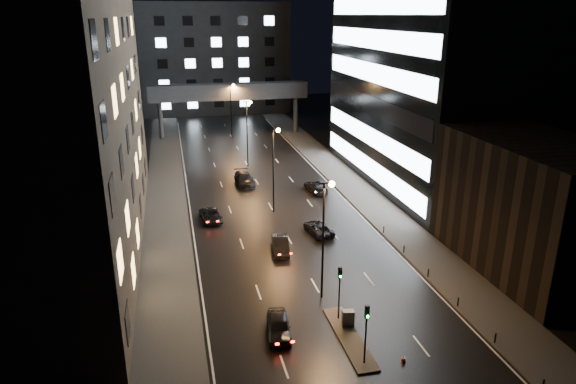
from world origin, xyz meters
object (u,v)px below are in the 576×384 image
(car_away_c, at_px, (211,215))
(car_toward_b, at_px, (316,187))
(car_away_a, at_px, (279,326))
(car_toward_a, at_px, (318,228))
(car_away_b, at_px, (280,245))
(car_away_d, at_px, (244,179))
(utility_cabinet, at_px, (348,318))

(car_away_c, height_order, car_toward_b, car_toward_b)
(car_away_a, distance_m, car_toward_a, 18.84)
(car_away_b, xyz_separation_m, car_away_d, (-0.36, 21.89, 0.08))
(car_away_c, height_order, car_away_d, car_away_d)
(car_away_d, relative_size, utility_cabinet, 4.63)
(car_away_b, relative_size, utility_cabinet, 3.66)
(car_away_d, bearing_deg, car_toward_b, -32.41)
(car_away_c, distance_m, utility_cabinet, 24.89)
(car_away_c, relative_size, car_toward_b, 0.92)
(utility_cabinet, bearing_deg, car_away_b, 108.17)
(car_away_a, distance_m, car_away_b, 13.97)
(car_away_b, distance_m, car_away_c, 11.40)
(car_toward_b, bearing_deg, car_away_d, -36.55)
(car_away_c, xyz_separation_m, utility_cabinet, (8.20, -23.50, 0.12))
(car_away_d, bearing_deg, car_away_c, -116.78)
(car_away_a, bearing_deg, car_toward_b, 76.77)
(car_toward_b, xyz_separation_m, utility_cabinet, (-6.23, -30.53, 0.03))
(car_away_c, relative_size, car_toward_a, 1.00)
(utility_cabinet, bearing_deg, car_away_d, 103.23)
(car_away_b, relative_size, car_away_c, 0.97)
(car_away_a, relative_size, car_away_c, 0.92)
(car_away_b, height_order, car_toward_a, car_away_b)
(car_away_b, distance_m, car_toward_a, 6.00)
(car_toward_a, bearing_deg, car_away_c, -37.69)
(car_toward_a, height_order, utility_cabinet, utility_cabinet)
(car_away_c, bearing_deg, car_toward_a, -36.20)
(car_away_a, xyz_separation_m, car_away_b, (3.09, 13.63, 0.01))
(car_away_d, xyz_separation_m, utility_cabinet, (2.56, -35.70, -0.06))
(car_away_a, height_order, car_away_d, car_away_d)
(car_toward_a, bearing_deg, car_away_b, 27.03)
(car_away_b, height_order, car_away_c, car_away_b)
(car_toward_a, bearing_deg, car_away_d, -81.94)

